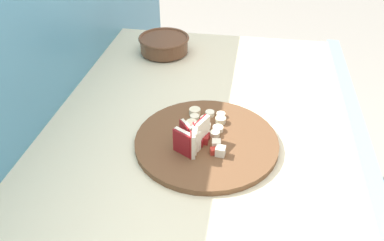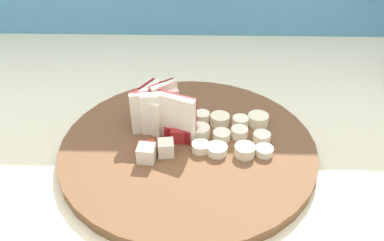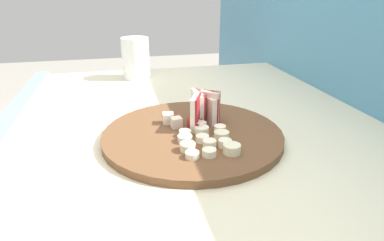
{
  "view_description": "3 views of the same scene",
  "coord_description": "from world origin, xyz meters",
  "px_view_note": "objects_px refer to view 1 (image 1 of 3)",
  "views": [
    {
      "loc": [
        -0.77,
        -0.1,
        1.47
      ],
      "look_at": [
        -0.03,
        0.02,
        0.93
      ],
      "focal_mm": 37.03,
      "sensor_mm": 36.0,
      "label": 1
    },
    {
      "loc": [
        -0.02,
        -0.42,
        1.2
      ],
      "look_at": [
        -0.03,
        -0.01,
        0.92
      ],
      "focal_mm": 35.8,
      "sensor_mm": 36.0,
      "label": 2
    },
    {
      "loc": [
        0.52,
        -0.14,
        1.15
      ],
      "look_at": [
        -0.08,
        -0.01,
        0.89
      ],
      "focal_mm": 31.19,
      "sensor_mm": 36.0,
      "label": 3
    }
  ],
  "objects_px": {
    "cutting_board": "(206,142)",
    "banana_slice_rows": "(204,122)",
    "apple_wedge_fan": "(191,139)",
    "apple_dice_pile": "(206,143)",
    "ceramic_bowl": "(164,44)"
  },
  "relations": [
    {
      "from": "cutting_board",
      "to": "banana_slice_rows",
      "type": "distance_m",
      "value": 0.06
    },
    {
      "from": "apple_wedge_fan",
      "to": "apple_dice_pile",
      "type": "height_order",
      "value": "apple_wedge_fan"
    },
    {
      "from": "cutting_board",
      "to": "apple_dice_pile",
      "type": "height_order",
      "value": "apple_dice_pile"
    },
    {
      "from": "apple_dice_pile",
      "to": "banana_slice_rows",
      "type": "distance_m",
      "value": 0.09
    },
    {
      "from": "banana_slice_rows",
      "to": "ceramic_bowl",
      "type": "bearing_deg",
      "value": 25.53
    },
    {
      "from": "cutting_board",
      "to": "apple_dice_pile",
      "type": "relative_size",
      "value": 3.66
    },
    {
      "from": "apple_wedge_fan",
      "to": "banana_slice_rows",
      "type": "height_order",
      "value": "apple_wedge_fan"
    },
    {
      "from": "apple_wedge_fan",
      "to": "apple_dice_pile",
      "type": "bearing_deg",
      "value": -63.11
    },
    {
      "from": "ceramic_bowl",
      "to": "banana_slice_rows",
      "type": "bearing_deg",
      "value": -154.47
    },
    {
      "from": "banana_slice_rows",
      "to": "ceramic_bowl",
      "type": "height_order",
      "value": "ceramic_bowl"
    },
    {
      "from": "banana_slice_rows",
      "to": "apple_wedge_fan",
      "type": "bearing_deg",
      "value": 170.46
    },
    {
      "from": "cutting_board",
      "to": "apple_dice_pile",
      "type": "distance_m",
      "value": 0.03
    },
    {
      "from": "apple_dice_pile",
      "to": "ceramic_bowl",
      "type": "xyz_separation_m",
      "value": [
        0.49,
        0.21,
        0.01
      ]
    },
    {
      "from": "apple_wedge_fan",
      "to": "ceramic_bowl",
      "type": "relative_size",
      "value": 0.53
    },
    {
      "from": "cutting_board",
      "to": "banana_slice_rows",
      "type": "relative_size",
      "value": 3.08
    }
  ]
}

